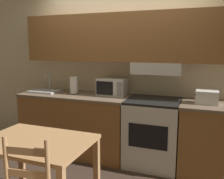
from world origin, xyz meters
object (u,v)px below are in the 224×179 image
object	(u,v)px
paper_towel_roll	(74,85)
dining_table	(36,151)
toaster	(207,97)
microwave	(113,87)
sink_basin	(45,91)
stove_range	(153,132)

from	to	relation	value
paper_towel_roll	dining_table	size ratio (longest dim) A/B	0.25
toaster	paper_towel_roll	size ratio (longest dim) A/B	1.08
microwave	toaster	bearing A→B (deg)	-5.95
sink_basin	toaster	bearing A→B (deg)	-0.16
stove_range	paper_towel_roll	bearing A→B (deg)	-179.91
microwave	dining_table	size ratio (longest dim) A/B	0.39
sink_basin	paper_towel_roll	bearing A→B (deg)	-0.24
microwave	stove_range	bearing A→B (deg)	-11.47
stove_range	toaster	size ratio (longest dim) A/B	3.26
paper_towel_roll	toaster	bearing A→B (deg)	-0.14
stove_range	sink_basin	size ratio (longest dim) A/B	1.99
toaster	paper_towel_roll	distance (m)	1.88
stove_range	paper_towel_roll	xyz separation A→B (m)	(-1.22, -0.00, 0.59)
toaster	sink_basin	distance (m)	2.41
toaster	paper_towel_roll	bearing A→B (deg)	179.86
stove_range	sink_basin	bearing A→B (deg)	179.99
sink_basin	paper_towel_roll	size ratio (longest dim) A/B	1.77
dining_table	toaster	bearing A→B (deg)	42.60
microwave	sink_basin	world-z (taller)	sink_basin
stove_range	dining_table	size ratio (longest dim) A/B	0.88
paper_towel_roll	stove_range	bearing A→B (deg)	0.09
toaster	dining_table	distance (m)	2.10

